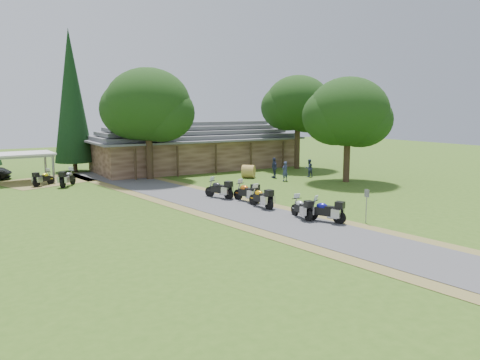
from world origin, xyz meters
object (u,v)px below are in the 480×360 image
lodge (195,145)px  hay_bale (248,171)px  carport (17,168)px  motorcycle_row_e (219,188)px  motorcycle_carport_a (43,178)px  motorcycle_carport_b (68,177)px  motorcycle_row_d (246,191)px  motorcycle_row_a (326,210)px  motorcycle_row_b (302,207)px  motorcycle_row_c (261,197)px

lodge → hay_bale: (1.11, -8.60, -1.86)m
lodge → carport: size_ratio=3.71×
motorcycle_row_e → motorcycle_carport_a: motorcycle_row_e is taller
carport → motorcycle_carport_a: 3.24m
lodge → motorcycle_carport_b: (-13.79, -4.88, -1.72)m
motorcycle_carport_a → hay_bale: 17.30m
motorcycle_row_d → motorcycle_row_a: bearing=174.7°
motorcycle_row_e → lodge: bearing=-43.9°
carport → motorcycle_row_b: (12.39, -22.72, -0.59)m
motorcycle_row_c → hay_bale: (6.13, 11.20, -0.13)m
lodge → motorcycle_row_e: (-5.78, -15.66, -1.73)m
motorcycle_row_c → lodge: bearing=-17.6°
motorcycle_carport_a → motorcycle_carport_b: motorcycle_carport_b is taller
motorcycle_row_b → motorcycle_carport_a: 22.69m
motorcycle_row_c → motorcycle_carport_a: motorcycle_row_c is taller
motorcycle_row_d → motorcycle_row_e: (-0.98, 2.06, -0.01)m
motorcycle_row_e → motorcycle_carport_b: size_ratio=0.99×
lodge → motorcycle_row_e: size_ratio=10.14×
motorcycle_carport_a → carport: bearing=85.6°
lodge → motorcycle_row_d: lodge is taller
motorcycle_row_b → hay_bale: 15.94m
motorcycle_row_a → motorcycle_row_c: size_ratio=0.99×
lodge → motorcycle_row_c: size_ratio=10.23×
motorcycle_row_b → motorcycle_row_e: motorcycle_row_e is taller
motorcycle_row_b → motorcycle_row_d: bearing=9.8°
carport → motorcycle_row_c: bearing=-59.8°
motorcycle_row_b → hay_bale: motorcycle_row_b is taller
carport → motorcycle_row_e: (11.29, -14.93, -0.53)m
lodge → motorcycle_row_a: bearing=-99.3°
motorcycle_carport_a → motorcycle_row_e: bearing=-87.4°
lodge → motorcycle_row_b: (-4.67, -23.45, -1.79)m
lodge → motorcycle_carport_a: (-15.41, -3.46, -1.79)m
motorcycle_carport_a → motorcycle_row_d: bearing=-89.0°
motorcycle_carport_a → motorcycle_row_c: bearing=-93.2°
motorcycle_row_a → carport: bearing=2.5°
carport → motorcycle_row_e: bearing=-55.0°
motorcycle_row_a → motorcycle_row_b: bearing=-2.6°
lodge → motorcycle_row_b: lodge is taller
carport → motorcycle_row_c: size_ratio=2.76×
motorcycle_row_b → motorcycle_carport_a: bearing=36.8°
motorcycle_row_b → motorcycle_carport_b: size_ratio=0.91×
motorcycle_carport_b → motorcycle_row_c: bearing=-111.7°
motorcycle_row_b → carport: bearing=37.1°
motorcycle_row_d → motorcycle_carport_a: motorcycle_row_d is taller
carport → motorcycle_row_d: carport is taller
motorcycle_row_d → motorcycle_carport_a: 17.78m
motorcycle_row_c → hay_bale: bearing=-32.1°
carport → hay_bale: carport is taller
motorcycle_row_c → motorcycle_carport_a: (-10.39, 16.34, -0.06)m
lodge → motorcycle_carport_b: bearing=-160.5°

